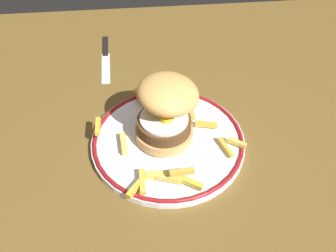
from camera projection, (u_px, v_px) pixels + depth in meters
ground_plane at (162, 159)px, 69.05cm from camera, size 115.08×104.13×4.00cm
dinner_plate at (168, 141)px, 68.25cm from camera, size 27.19×27.19×1.60cm
burger at (166, 110)px, 64.80cm from camera, size 13.26×13.12×11.27cm
fries_pile at (166, 144)px, 65.71cm from camera, size 25.86×24.74×2.47cm
knife at (106, 54)px, 88.11cm from camera, size 2.03×18.03×0.70cm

